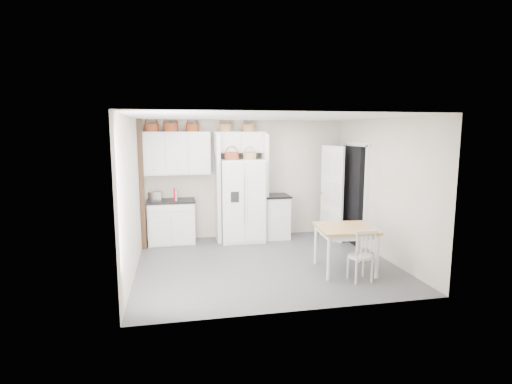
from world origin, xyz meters
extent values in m
plane|color=#4E4E53|center=(0.00, 0.00, 0.00)|extent=(4.50, 4.50, 0.00)
plane|color=white|center=(0.00, 0.00, 2.60)|extent=(4.50, 4.50, 0.00)
plane|color=#B8A78D|center=(0.00, 2.00, 1.30)|extent=(4.50, 0.00, 4.50)
plane|color=#B8A78D|center=(-2.25, 0.00, 1.30)|extent=(0.00, 4.00, 4.00)
plane|color=#B8A78D|center=(2.25, 0.00, 1.30)|extent=(0.00, 4.00, 4.00)
cube|color=white|center=(-0.15, 1.60, 0.88)|extent=(0.91, 0.74, 1.77)
cube|color=silver|center=(-1.65, 1.70, 0.44)|extent=(0.96, 0.60, 0.89)
cube|color=silver|center=(0.63, 1.70, 0.46)|extent=(0.52, 0.63, 0.92)
cube|color=#955C34|center=(1.24, -0.67, 0.38)|extent=(1.00, 1.00, 0.77)
cube|color=silver|center=(1.29, -1.14, 0.40)|extent=(0.41, 0.38, 0.80)
cube|color=black|center=(-1.65, 1.70, 0.91)|extent=(1.00, 0.64, 0.04)
cube|color=black|center=(0.63, 1.70, 0.94)|extent=(0.57, 0.67, 0.04)
cube|color=silver|center=(-1.96, 1.66, 1.02)|extent=(0.30, 0.21, 0.19)
cube|color=maroon|center=(-1.57, 1.62, 1.05)|extent=(0.04, 0.17, 0.25)
cube|color=#CBB793|center=(-1.54, 1.62, 1.03)|extent=(0.05, 0.15, 0.21)
cylinder|color=maroon|center=(-1.99, 1.83, 2.43)|extent=(0.29, 0.29, 0.16)
cylinder|color=maroon|center=(-1.61, 1.83, 2.44)|extent=(0.31, 0.31, 0.18)
cylinder|color=maroon|center=(-1.16, 1.83, 2.43)|extent=(0.27, 0.27, 0.16)
cylinder|color=olive|center=(-0.47, 1.83, 2.43)|extent=(0.28, 0.28, 0.16)
cylinder|color=olive|center=(0.04, 1.83, 2.43)|extent=(0.28, 0.28, 0.16)
cylinder|color=maroon|center=(-0.38, 1.50, 1.85)|extent=(0.29, 0.29, 0.15)
cylinder|color=olive|center=(0.01, 1.50, 1.84)|extent=(0.27, 0.27, 0.15)
cube|color=silver|center=(-1.50, 1.83, 1.90)|extent=(1.40, 0.34, 0.90)
cube|color=silver|center=(-0.15, 1.83, 2.12)|extent=(1.12, 0.34, 0.45)
cube|color=silver|center=(-0.66, 1.70, 1.15)|extent=(0.08, 0.60, 2.30)
cube|color=silver|center=(0.36, 1.70, 1.15)|extent=(0.08, 0.60, 2.30)
cube|color=black|center=(-2.20, 1.35, 1.30)|extent=(0.09, 0.09, 2.60)
cube|color=black|center=(2.16, 1.00, 1.02)|extent=(0.18, 0.85, 2.05)
cube|color=white|center=(1.80, 1.33, 1.02)|extent=(0.21, 0.79, 2.05)
camera|label=1|loc=(-1.54, -6.77, 2.35)|focal=28.00mm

